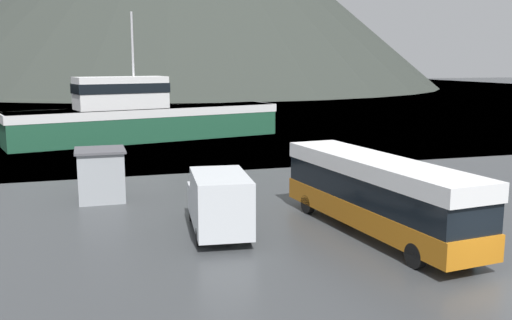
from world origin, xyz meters
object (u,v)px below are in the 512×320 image
object	(u,v)px
dock_kiosk	(101,175)
small_boat	(150,126)
tour_bus	(376,192)
storage_bin	(463,218)
fishing_boat	(144,116)
delivery_van	(219,201)

from	to	relation	value
dock_kiosk	small_boat	world-z (taller)	dock_kiosk
dock_kiosk	tour_bus	bearing A→B (deg)	-40.82
storage_bin	fishing_boat	bearing A→B (deg)	106.57
small_boat	storage_bin	bearing A→B (deg)	87.72
small_boat	dock_kiosk	bearing A→B (deg)	64.36
tour_bus	dock_kiosk	xyz separation A→B (m)	(-10.71, 9.25, -0.44)
tour_bus	dock_kiosk	distance (m)	14.16
delivery_van	dock_kiosk	size ratio (longest dim) A/B	2.21
storage_bin	dock_kiosk	xyz separation A→B (m)	(-14.15, 10.36, 0.67)
dock_kiosk	fishing_boat	bearing A→B (deg)	78.68
fishing_boat	storage_bin	size ratio (longest dim) A/B	18.84
storage_bin	small_boat	distance (m)	40.06
delivery_van	small_boat	bearing A→B (deg)	94.11
storage_bin	dock_kiosk	distance (m)	17.55
delivery_van	fishing_boat	distance (m)	29.59
fishing_boat	small_boat	size ratio (longest dim) A/B	4.62
fishing_boat	dock_kiosk	world-z (taller)	fishing_boat
small_boat	fishing_boat	bearing A→B (deg)	65.04
delivery_van	storage_bin	size ratio (longest dim) A/B	4.43
storage_bin	tour_bus	bearing A→B (deg)	162.13
delivery_van	fishing_boat	size ratio (longest dim) A/B	0.24
tour_bus	small_boat	size ratio (longest dim) A/B	2.11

